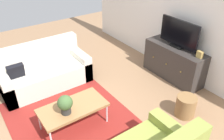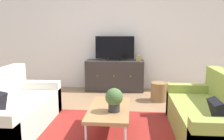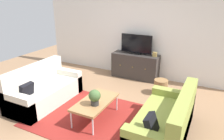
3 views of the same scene
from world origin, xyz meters
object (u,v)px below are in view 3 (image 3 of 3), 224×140
(couch_left_side, at_px, (42,90))
(potted_plant, at_px, (95,97))
(flat_screen_tv, at_px, (136,44))
(mantel_clock, at_px, (155,54))
(wicker_basket, at_px, (161,87))
(coffee_table, at_px, (95,102))
(couch_right_side, at_px, (167,123))
(tv_console, at_px, (135,66))

(couch_left_side, relative_size, potted_plant, 5.60)
(flat_screen_tv, height_order, mantel_clock, flat_screen_tv)
(potted_plant, bearing_deg, wicker_basket, 66.80)
(couch_left_side, height_order, coffee_table, couch_left_side)
(couch_right_side, relative_size, potted_plant, 5.60)
(tv_console, bearing_deg, mantel_clock, 0.00)
(tv_console, distance_m, wicker_basket, 1.24)
(coffee_table, bearing_deg, tv_console, 92.49)
(wicker_basket, bearing_deg, couch_right_side, -71.51)
(mantel_clock, bearing_deg, wicker_basket, -61.26)
(coffee_table, bearing_deg, couch_left_side, 177.44)
(couch_right_side, bearing_deg, wicker_basket, 108.49)
(couch_right_side, xyz_separation_m, wicker_basket, (-0.54, 1.63, -0.09))
(flat_screen_tv, bearing_deg, wicker_basket, -38.33)
(potted_plant, xyz_separation_m, wicker_basket, (0.79, 1.84, -0.39))
(flat_screen_tv, relative_size, mantel_clock, 6.99)
(potted_plant, relative_size, tv_console, 0.23)
(tv_console, bearing_deg, couch_left_side, -119.79)
(potted_plant, relative_size, mantel_clock, 2.39)
(mantel_clock, height_order, wicker_basket, mantel_clock)
(couch_left_side, xyz_separation_m, couch_right_side, (2.87, 0.00, 0.00))
(couch_right_side, distance_m, potted_plant, 1.38)
(couch_left_side, distance_m, couch_right_side, 2.87)
(coffee_table, xyz_separation_m, flat_screen_tv, (-0.11, 2.46, 0.63))
(coffee_table, xyz_separation_m, potted_plant, (0.08, -0.14, 0.20))
(flat_screen_tv, relative_size, wicker_basket, 2.40)
(wicker_basket, bearing_deg, coffee_table, -117.05)
(coffee_table, height_order, mantel_clock, mantel_clock)
(coffee_table, relative_size, tv_console, 0.77)
(potted_plant, xyz_separation_m, mantel_clock, (0.38, 2.58, 0.21))
(couch_left_side, bearing_deg, flat_screen_tv, 60.42)
(potted_plant, height_order, mantel_clock, mantel_clock)
(mantel_clock, xyz_separation_m, wicker_basket, (0.41, -0.75, -0.60))
(potted_plant, relative_size, wicker_basket, 0.82)
(tv_console, bearing_deg, couch_right_side, -57.47)
(couch_right_side, xyz_separation_m, flat_screen_tv, (-1.51, 2.39, 0.72))
(potted_plant, height_order, tv_console, tv_console)
(couch_left_side, relative_size, flat_screen_tv, 1.92)
(potted_plant, distance_m, mantel_clock, 2.62)
(couch_right_side, bearing_deg, flat_screen_tv, 122.32)
(couch_right_side, bearing_deg, tv_console, 122.53)
(potted_plant, bearing_deg, mantel_clock, 81.69)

